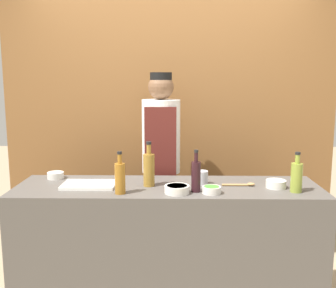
% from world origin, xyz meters
% --- Properties ---
extents(cabinet_wall, '(3.01, 0.18, 2.40)m').
position_xyz_m(cabinet_wall, '(0.00, 0.97, 1.20)').
color(cabinet_wall, brown).
rests_on(cabinet_wall, ground_plane).
extents(counter, '(2.15, 0.60, 0.93)m').
position_xyz_m(counter, '(0.00, 0.00, 0.47)').
color(counter, '#514C47').
rests_on(counter, ground_plane).
extents(sauce_bowl_red, '(0.12, 0.12, 0.05)m').
position_xyz_m(sauce_bowl_red, '(-0.85, 0.19, 0.96)').
color(sauce_bowl_red, silver).
rests_on(sauce_bowl_red, counter).
extents(sauce_bowl_green, '(0.12, 0.12, 0.05)m').
position_xyz_m(sauce_bowl_green, '(0.29, -0.18, 0.96)').
color(sauce_bowl_green, silver).
rests_on(sauce_bowl_green, counter).
extents(sauce_bowl_brown, '(0.17, 0.17, 0.05)m').
position_xyz_m(sauce_bowl_brown, '(0.06, -0.18, 0.96)').
color(sauce_bowl_brown, silver).
rests_on(sauce_bowl_brown, counter).
extents(sauce_bowl_white, '(0.14, 0.14, 0.05)m').
position_xyz_m(sauce_bowl_white, '(0.75, -0.04, 0.96)').
color(sauce_bowl_white, silver).
rests_on(sauce_bowl_white, counter).
extents(cutting_board, '(0.37, 0.24, 0.02)m').
position_xyz_m(cutting_board, '(-0.55, -0.01, 0.94)').
color(cutting_board, white).
rests_on(cutting_board, counter).
extents(bottle_vinegar, '(0.08, 0.08, 0.32)m').
position_xyz_m(bottle_vinegar, '(-0.13, 0.00, 1.06)').
color(bottle_vinegar, olive).
rests_on(bottle_vinegar, counter).
extents(bottle_wine, '(0.06, 0.06, 0.28)m').
position_xyz_m(bottle_wine, '(0.19, -0.14, 1.04)').
color(bottle_wine, black).
rests_on(bottle_wine, counter).
extents(bottle_oil, '(0.08, 0.08, 0.27)m').
position_xyz_m(bottle_oil, '(0.86, -0.13, 1.04)').
color(bottle_oil, olive).
rests_on(bottle_oil, counter).
extents(bottle_amber, '(0.07, 0.07, 0.28)m').
position_xyz_m(bottle_amber, '(-0.31, -0.19, 1.04)').
color(bottle_amber, '#9E661E').
rests_on(bottle_amber, counter).
extents(cup_steel, '(0.09, 0.09, 0.10)m').
position_xyz_m(cup_steel, '(0.24, 0.05, 0.98)').
color(cup_steel, '#B7B7BC').
rests_on(cup_steel, counter).
extents(wooden_spoon, '(0.23, 0.04, 0.02)m').
position_xyz_m(wooden_spoon, '(0.53, 0.01, 0.94)').
color(wooden_spoon, '#B2844C').
rests_on(wooden_spoon, counter).
extents(chef_center, '(0.32, 0.32, 1.73)m').
position_xyz_m(chef_center, '(-0.06, 0.53, 0.95)').
color(chef_center, '#28282D').
rests_on(chef_center, ground_plane).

